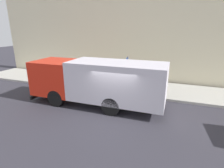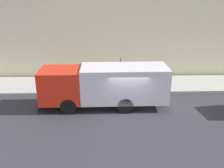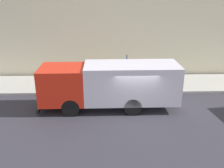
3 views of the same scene
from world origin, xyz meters
TOP-DOWN VIEW (x-y plane):
  - ground at (0.00, 0.00)m, footprint 80.00×80.00m
  - sidewalk at (4.94, 0.00)m, footprint 3.88×30.00m
  - building_facade at (7.38, 0.00)m, footprint 0.50×30.00m
  - large_utility_truck at (0.88, 1.52)m, footprint 2.47×8.50m
  - pedestrian_walking at (3.46, 3.56)m, footprint 0.47×0.47m
  - street_sign_post at (3.46, 0.29)m, footprint 0.44×0.08m

SIDE VIEW (x-z plane):
  - ground at x=0.00m, z-range 0.00..0.00m
  - sidewalk at x=4.94m, z-range 0.00..0.16m
  - pedestrian_walking at x=3.46m, z-range 0.21..1.89m
  - large_utility_truck at x=0.88m, z-range 0.21..3.04m
  - street_sign_post at x=3.46m, z-range 0.40..3.01m
  - building_facade at x=7.38m, z-range 0.00..11.51m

